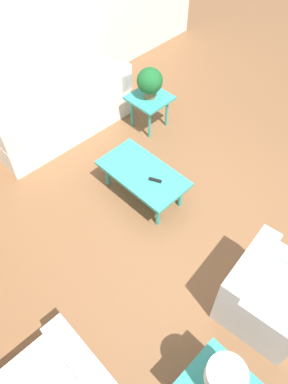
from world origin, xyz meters
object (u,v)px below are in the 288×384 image
table_lamp (224,378)px  potted_plant (150,82)px  side_table_plant (149,101)px  sofa (62,114)px  armchair (265,294)px  coffee_table (143,175)px

table_lamp → potted_plant: bearing=-37.1°
side_table_plant → table_lamp: 3.81m
sofa → armchair: sofa is taller
sofa → side_table_plant: size_ratio=3.90×
armchair → side_table_plant: armchair is taller
sofa → potted_plant: 1.36m
coffee_table → armchair: bearing=173.5°
armchair → table_lamp: bearing=-176.1°
side_table_plant → potted_plant: bearing=90.0°
sofa → table_lamp: table_lamp is taller
sofa → potted_plant: (-0.80, -0.99, 0.46)m
coffee_table → potted_plant: (0.90, -1.03, 0.41)m
coffee_table → table_lamp: bearing=149.3°
coffee_table → potted_plant: bearing=-48.8°
armchair → potted_plant: (2.84, -1.25, 0.47)m
side_table_plant → armchair: bearing=156.3°
coffee_table → side_table_plant: size_ratio=2.05×
potted_plant → table_lamp: 3.80m
coffee_table → table_lamp: 2.51m
sofa → coffee_table: bearing=90.6°
table_lamp → sofa: bearing=-18.7°
armchair → table_lamp: (-0.19, 1.04, 0.50)m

